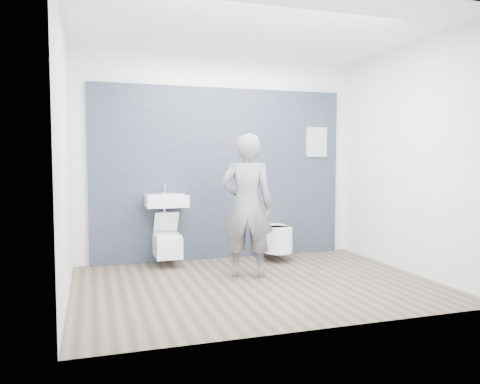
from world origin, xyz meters
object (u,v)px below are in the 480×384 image
object	(u,v)px
washbasin	(166,200)
visitor	(247,206)
toilet_square	(167,244)
toilet_rounded	(275,238)

from	to	relation	value
washbasin	visitor	xyz separation A→B (m)	(0.82, -0.89, -0.01)
toilet_square	toilet_rounded	size ratio (longest dim) A/B	0.91
washbasin	visitor	world-z (taller)	visitor
toilet_square	washbasin	bearing A→B (deg)	90.00
toilet_rounded	visitor	size ratio (longest dim) A/B	0.38
visitor	toilet_rounded	bearing A→B (deg)	-111.98
toilet_rounded	visitor	xyz separation A→B (m)	(-0.67, -0.77, 0.55)
washbasin	visitor	size ratio (longest dim) A/B	0.32
washbasin	toilet_rounded	distance (m)	1.60
washbasin	toilet_square	bearing A→B (deg)	-90.00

